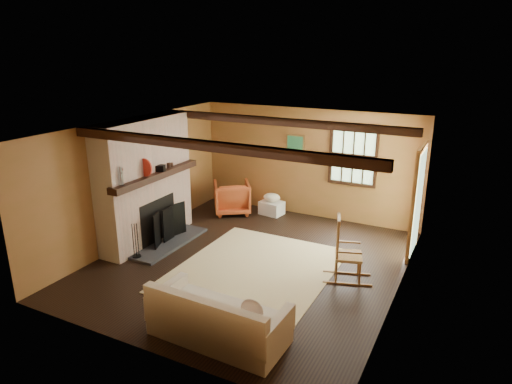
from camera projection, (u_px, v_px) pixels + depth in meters
The scene contains 10 objects.
ground at pixel (250, 263), 8.06m from camera, with size 5.50×5.50×0.00m, color black.
room_envelope at pixel (268, 172), 7.68m from camera, with size 5.02×5.52×2.44m.
fireplace at pixel (146, 186), 8.68m from camera, with size 1.02×2.30×2.40m.
rug at pixel (255, 270), 7.80m from camera, with size 2.50×3.00×0.01m, color beige.
rocking_chair at pixel (346, 253), 7.36m from camera, with size 0.87×0.63×1.08m.
sofa at pixel (217, 322), 5.87m from camera, with size 1.83×0.86×0.73m.
firewood_pile at pixel (231, 199), 11.02m from camera, with size 0.66×0.12×0.24m.
laundry_basket at pixel (272, 208), 10.36m from camera, with size 0.50×0.38×0.30m, color white.
basket_pillow at pixel (272, 198), 10.28m from camera, with size 0.39×0.31×0.19m, color white.
armchair at pixel (232, 197), 10.39m from camera, with size 0.78×0.80×0.73m, color #BF6026.
Camera 1 is at (3.41, -6.45, 3.65)m, focal length 32.00 mm.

